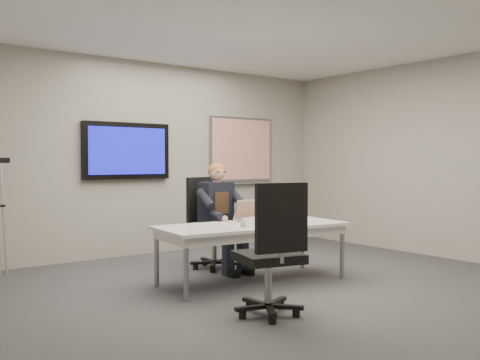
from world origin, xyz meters
TOP-DOWN VIEW (x-y plane):
  - floor at (0.00, 0.00)m, footprint 6.00×6.00m
  - ceiling at (0.00, 0.00)m, footprint 6.00×6.00m
  - wall_back at (0.00, 3.00)m, footprint 6.00×0.02m
  - wall_right at (3.00, 0.00)m, footprint 0.02×6.00m
  - conference_table at (-0.09, 0.61)m, footprint 2.20×1.10m
  - tv_display at (-0.50, 2.95)m, footprint 1.30×0.09m
  - whiteboard at (1.55, 2.97)m, footprint 1.25×0.08m
  - office_chair_far at (-0.01, 1.55)m, footprint 0.67×0.67m
  - office_chair_near at (-0.79, -0.53)m, footprint 0.68×0.68m
  - seated_person at (0.00, 1.29)m, footprint 0.43×0.73m
  - crutch at (-2.22, 2.81)m, footprint 0.30×0.57m
  - laptop at (0.06, 0.80)m, footprint 0.37×0.34m
  - name_tent at (-0.24, 0.42)m, footprint 0.27×0.08m
  - pen at (-0.14, 0.28)m, footprint 0.04×0.12m

SIDE VIEW (x-z plane):
  - floor at x=0.00m, z-range -0.01..0.01m
  - office_chair_far at x=-0.01m, z-range -0.22..0.93m
  - office_chair_near at x=-0.79m, z-range -0.22..0.95m
  - seated_person at x=0.00m, z-range -0.13..1.20m
  - conference_table at x=-0.09m, z-range 0.25..0.91m
  - pen at x=-0.14m, z-range 0.65..0.66m
  - name_tent at x=-0.24m, z-range 0.65..0.76m
  - crutch at x=-2.22m, z-range -0.02..1.44m
  - laptop at x=0.06m, z-range 0.59..0.84m
  - wall_back at x=0.00m, z-range 0.00..2.80m
  - wall_right at x=3.00m, z-range 0.00..2.80m
  - tv_display at x=-0.50m, z-range 1.10..1.90m
  - whiteboard at x=1.55m, z-range 0.98..2.08m
  - ceiling at x=0.00m, z-range 2.79..2.81m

